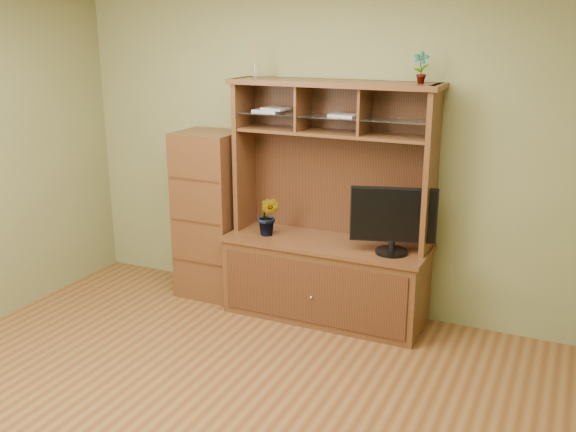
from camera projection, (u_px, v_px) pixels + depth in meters
The scene contains 8 objects.
room at pixel (187, 206), 3.49m from camera, with size 4.54×4.04×2.74m.
media_hutch at pixel (327, 255), 5.17m from camera, with size 1.66×0.61×1.90m.
monitor at pixel (393, 219), 4.76m from camera, with size 0.63×0.25×0.51m.
orchid_plant at pixel (268, 216), 5.21m from camera, with size 0.18×0.14×0.33m, color #32591E.
top_plant at pixel (421, 67), 4.55m from camera, with size 0.12×0.08×0.23m, color #346122.
reed_diffuser at pixel (256, 63), 5.08m from camera, with size 0.06×0.06×0.30m.
magazines at pixel (295, 112), 5.05m from camera, with size 0.88×0.20×0.04m.
side_cabinet at pixel (210, 215), 5.57m from camera, with size 0.52×0.47×1.45m.
Camera 1 is at (1.92, -2.82, 2.28)m, focal length 40.00 mm.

